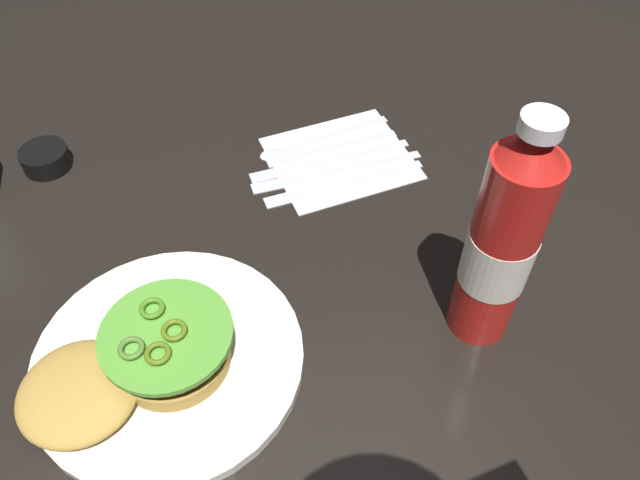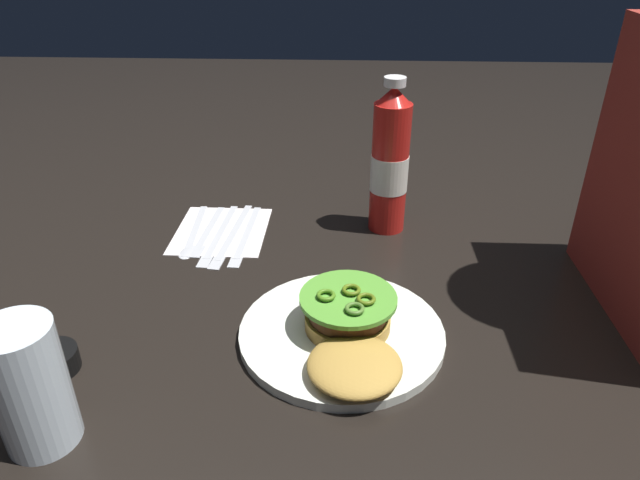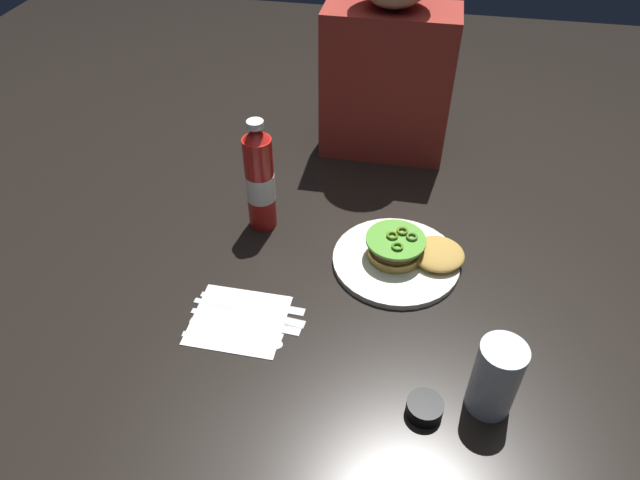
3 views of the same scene
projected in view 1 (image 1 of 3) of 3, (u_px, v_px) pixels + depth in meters
name	position (u px, v px, depth m)	size (l,w,h in m)	color
ground_plane	(232.00, 270.00, 0.66)	(3.00, 3.00, 0.00)	black
dinner_plate	(169.00, 359.00, 0.58)	(0.25, 0.25, 0.01)	silver
burger_sandwich	(137.00, 363.00, 0.55)	(0.20, 0.12, 0.05)	#B2883C
ketchup_bottle	(501.00, 245.00, 0.53)	(0.06, 0.06, 0.25)	red
condiment_cup	(46.00, 158.00, 0.76)	(0.06, 0.06, 0.03)	black
napkin	(340.00, 158.00, 0.77)	(0.17, 0.15, 0.00)	white
spoon_utensil	(307.00, 141.00, 0.79)	(0.18, 0.03, 0.00)	silver
fork_utensil	(320.00, 148.00, 0.78)	(0.17, 0.03, 0.00)	silver
butter_knife	(321.00, 160.00, 0.77)	(0.21, 0.03, 0.00)	silver
steak_knife	(327.00, 171.00, 0.75)	(0.22, 0.04, 0.00)	silver
table_knife	(335.00, 183.00, 0.74)	(0.20, 0.02, 0.00)	silver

